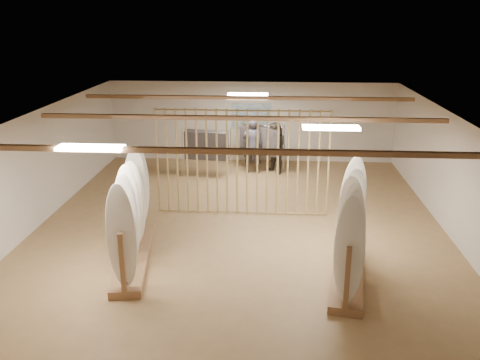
# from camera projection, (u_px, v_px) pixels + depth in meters

# --- Properties ---
(floor) EXTENTS (12.00, 12.00, 0.00)m
(floor) POSITION_uv_depth(u_px,v_px,m) (240.00, 226.00, 12.67)
(floor) COLOR olive
(floor) RESTS_ON ground
(ceiling) EXTENTS (12.00, 12.00, 0.00)m
(ceiling) POSITION_uv_depth(u_px,v_px,m) (240.00, 115.00, 11.80)
(ceiling) COLOR gray
(ceiling) RESTS_ON ground
(wall_back) EXTENTS (12.00, 0.00, 12.00)m
(wall_back) POSITION_uv_depth(u_px,v_px,m) (251.00, 122.00, 17.92)
(wall_back) COLOR beige
(wall_back) RESTS_ON ground
(wall_front) EXTENTS (12.00, 0.00, 12.00)m
(wall_front) POSITION_uv_depth(u_px,v_px,m) (209.00, 310.00, 6.55)
(wall_front) COLOR beige
(wall_front) RESTS_ON ground
(wall_left) EXTENTS (0.00, 12.00, 12.00)m
(wall_left) POSITION_uv_depth(u_px,v_px,m) (39.00, 168.00, 12.55)
(wall_left) COLOR beige
(wall_left) RESTS_ON ground
(wall_right) EXTENTS (0.00, 12.00, 12.00)m
(wall_right) POSITION_uv_depth(u_px,v_px,m) (452.00, 176.00, 11.91)
(wall_right) COLOR beige
(wall_right) RESTS_ON ground
(ceiling_slats) EXTENTS (9.50, 6.12, 0.10)m
(ceiling_slats) POSITION_uv_depth(u_px,v_px,m) (240.00, 118.00, 11.82)
(ceiling_slats) COLOR olive
(ceiling_slats) RESTS_ON ground
(light_panels) EXTENTS (1.20, 0.35, 0.06)m
(light_panels) POSITION_uv_depth(u_px,v_px,m) (240.00, 117.00, 11.81)
(light_panels) COLOR white
(light_panels) RESTS_ON ground
(bamboo_partition) EXTENTS (4.45, 0.05, 2.78)m
(bamboo_partition) POSITION_uv_depth(u_px,v_px,m) (242.00, 163.00, 12.99)
(bamboo_partition) COLOR #A68B51
(bamboo_partition) RESTS_ON ground
(poster) EXTENTS (1.40, 0.03, 0.90)m
(poster) POSITION_uv_depth(u_px,v_px,m) (251.00, 116.00, 17.84)
(poster) COLOR #2E62A1
(poster) RESTS_ON ground
(rack_left) EXTENTS (1.08, 3.21, 2.21)m
(rack_left) POSITION_uv_depth(u_px,v_px,m) (132.00, 228.00, 10.63)
(rack_left) COLOR olive
(rack_left) RESTS_ON floor
(rack_right) EXTENTS (1.03, 2.80, 2.20)m
(rack_right) POSITION_uv_depth(u_px,v_px,m) (349.00, 245.00, 9.87)
(rack_right) COLOR olive
(rack_right) RESTS_ON floor
(clothing_rack_a) EXTENTS (1.48, 0.55, 1.59)m
(clothing_rack_a) POSITION_uv_depth(u_px,v_px,m) (206.00, 145.00, 16.22)
(clothing_rack_a) COLOR silver
(clothing_rack_a) RESTS_ON floor
(clothing_rack_b) EXTENTS (1.42, 0.88, 1.59)m
(clothing_rack_b) POSITION_uv_depth(u_px,v_px,m) (261.00, 140.00, 16.82)
(clothing_rack_b) COLOR silver
(clothing_rack_b) RESTS_ON floor
(shopper_a) EXTENTS (0.80, 0.57, 2.09)m
(shopper_a) POSITION_uv_depth(u_px,v_px,m) (253.00, 142.00, 16.58)
(shopper_a) COLOR #2D2A33
(shopper_a) RESTS_ON floor
(shopper_b) EXTENTS (1.17, 1.17, 1.93)m
(shopper_b) POSITION_uv_depth(u_px,v_px,m) (276.00, 145.00, 16.53)
(shopper_b) COLOR #302B25
(shopper_b) RESTS_ON floor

